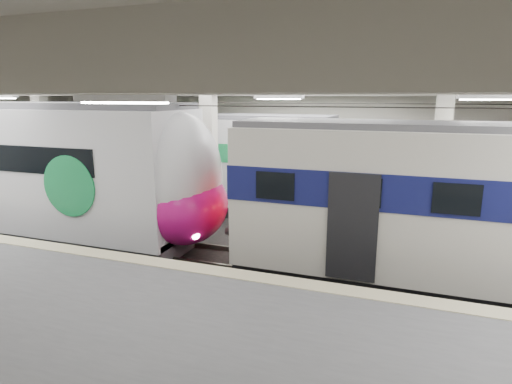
% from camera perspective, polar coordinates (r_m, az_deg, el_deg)
% --- Properties ---
extents(station_hall, '(36.00, 24.00, 5.75)m').
position_cam_1_polar(station_hall, '(10.68, -2.83, 3.31)').
color(station_hall, black).
rests_on(station_hall, ground).
extents(modern_emu, '(14.96, 3.09, 4.77)m').
position_cam_1_polar(modern_emu, '(16.80, -26.24, 2.34)').
color(modern_emu, silver).
rests_on(modern_emu, ground).
extents(older_rer, '(13.13, 2.90, 4.35)m').
position_cam_1_polar(older_rer, '(11.96, 29.17, -2.01)').
color(older_rer, beige).
rests_on(older_rer, ground).
extents(far_train, '(13.22, 3.13, 4.23)m').
position_cam_1_polar(far_train, '(19.58, -9.11, 4.33)').
color(far_train, silver).
rests_on(far_train, ground).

